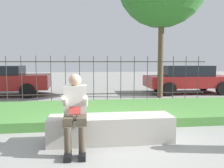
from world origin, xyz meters
The scene contains 6 objects.
ground_plane centered at (0.00, 0.00, 0.00)m, with size 60.00×60.00×0.00m, color gray.
stone_bench centered at (-0.07, 0.00, 0.22)m, with size 2.31×0.58×0.49m.
person_seated_reader centered at (-0.71, -0.33, 0.71)m, with size 0.42×0.73×1.29m.
grass_berm centered at (0.00, 2.05, 0.11)m, with size 9.98×2.70×0.21m.
iron_fence centered at (0.00, 3.91, 0.90)m, with size 7.98×0.03×1.72m.
car_parked_right centered at (4.35, 6.06, 0.71)m, with size 4.09×2.04×1.33m.
Camera 1 is at (-0.54, -3.97, 1.48)m, focal length 35.00 mm.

